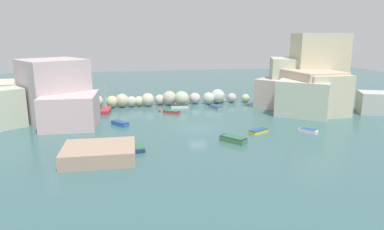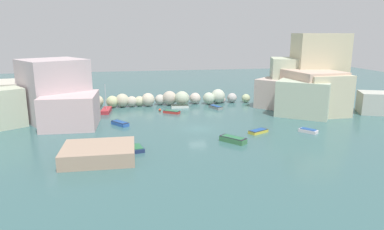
% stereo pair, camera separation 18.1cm
% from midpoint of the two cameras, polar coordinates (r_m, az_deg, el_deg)
% --- Properties ---
extents(cove_water, '(160.00, 160.00, 0.00)m').
position_cam_midpoint_polar(cove_water, '(50.52, 1.03, -2.26)').
color(cove_water, '#3A6364').
rests_on(cove_water, ground).
extents(cliff_headland_left, '(19.50, 20.84, 9.63)m').
position_cam_midpoint_polar(cliff_headland_left, '(60.88, -23.45, 2.65)').
color(cliff_headland_left, beige).
rests_on(cliff_headland_left, ground).
extents(cliff_headland_right, '(24.28, 17.84, 13.51)m').
position_cam_midpoint_polar(cliff_headland_right, '(65.84, 18.99, 4.58)').
color(cliff_headland_right, beige).
rests_on(cliff_headland_right, ground).
extents(rock_breakwater, '(32.25, 4.79, 2.78)m').
position_cam_midpoint_polar(rock_breakwater, '(66.89, -3.81, 2.64)').
color(rock_breakwater, beige).
rests_on(rock_breakwater, ground).
extents(stone_dock, '(7.82, 6.29, 1.58)m').
position_cam_midpoint_polar(stone_dock, '(39.53, -14.94, -6.03)').
color(stone_dock, tan).
rests_on(stone_dock, ground).
extents(channel_buoy, '(0.46, 0.46, 0.46)m').
position_cam_midpoint_polar(channel_buoy, '(61.86, -5.22, 0.83)').
color(channel_buoy, '#E04C28').
rests_on(channel_buoy, cove_water).
extents(moored_boat_0, '(1.84, 4.35, 4.94)m').
position_cam_midpoint_polar(moored_boat_0, '(62.58, -13.82, 0.76)').
color(moored_boat_0, '#BE3139').
rests_on(moored_boat_0, cove_water).
extents(moored_boat_1, '(2.96, 3.68, 0.71)m').
position_cam_midpoint_polar(moored_boat_1, '(40.78, -16.55, -6.18)').
color(moored_boat_1, gray).
rests_on(moored_boat_1, cove_water).
extents(moored_boat_2, '(3.22, 1.34, 0.53)m').
position_cam_midpoint_polar(moored_boat_2, '(64.43, -1.93, 1.42)').
color(moored_boat_2, white).
rests_on(moored_boat_2, cove_water).
extents(moored_boat_3, '(3.12, 2.41, 0.47)m').
position_cam_midpoint_polar(moored_boat_3, '(49.22, 10.94, -2.63)').
color(moored_boat_3, gold).
rests_on(moored_boat_3, cove_water).
extents(moored_boat_4, '(2.99, 2.50, 0.48)m').
position_cam_midpoint_polar(moored_boat_4, '(60.15, -3.29, 0.53)').
color(moored_boat_4, red).
rests_on(moored_boat_4, cove_water).
extents(moored_boat_5, '(2.33, 2.62, 0.52)m').
position_cam_midpoint_polar(moored_boat_5, '(51.23, 18.66, -2.47)').
color(moored_boat_5, white).
rests_on(moored_boat_5, cove_water).
extents(moored_boat_6, '(2.16, 3.22, 0.52)m').
position_cam_midpoint_polar(moored_boat_6, '(63.96, 3.99, 1.31)').
color(moored_boat_6, gray).
rests_on(moored_boat_6, cove_water).
extents(moored_boat_7, '(3.19, 3.50, 0.72)m').
position_cam_midpoint_polar(moored_boat_7, '(44.57, 6.88, -4.00)').
color(moored_boat_7, '#417E4E').
rests_on(moored_boat_7, cove_water).
extents(moored_boat_8, '(2.79, 3.20, 0.58)m').
position_cam_midpoint_polar(moored_boat_8, '(53.39, -11.65, -1.34)').
color(moored_boat_8, '#2F5FB8').
rests_on(moored_boat_8, cove_water).
extents(moored_boat_9, '(1.71, 2.64, 0.52)m').
position_cam_midpoint_polar(moored_boat_9, '(41.83, -8.87, -5.42)').
color(moored_boat_9, navy).
rests_on(moored_boat_9, cove_water).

